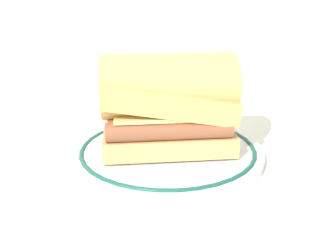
# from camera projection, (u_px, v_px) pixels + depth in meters

# --- Properties ---
(ground_plane) EXTENTS (1.50, 1.50, 0.00)m
(ground_plane) POSITION_uv_depth(u_px,v_px,m) (165.00, 162.00, 0.52)
(ground_plane) COLOR silver
(plate) EXTENTS (0.26, 0.26, 0.01)m
(plate) POSITION_uv_depth(u_px,v_px,m) (168.00, 151.00, 0.53)
(plate) COLOR white
(plate) RESTS_ON ground_plane
(sausage_sandwich) EXTENTS (0.19, 0.13, 0.13)m
(sausage_sandwich) POSITION_uv_depth(u_px,v_px,m) (168.00, 103.00, 0.51)
(sausage_sandwich) COLOR #E3B167
(sausage_sandwich) RESTS_ON plate
(butter_knife) EXTENTS (0.09, 0.14, 0.01)m
(butter_knife) POSITION_uv_depth(u_px,v_px,m) (168.00, 106.00, 0.74)
(butter_knife) COLOR silver
(butter_knife) RESTS_ON ground_plane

